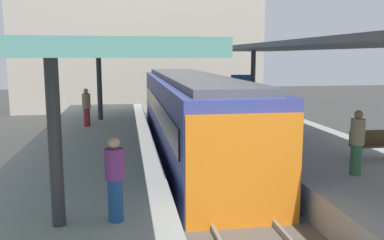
{
  "coord_description": "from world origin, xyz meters",
  "views": [
    {
      "loc": [
        -2.53,
        -12.23,
        4.04
      ],
      "look_at": [
        -0.09,
        2.93,
        1.62
      ],
      "focal_mm": 38.19,
      "sensor_mm": 36.0,
      "label": 1
    }
  ],
  "objects_px": {
    "passenger_far_end": "(86,107)",
    "passenger_mid_platform": "(115,178)",
    "platform_bench": "(373,144)",
    "platform_sign": "(241,88)",
    "commuter_train": "(190,113)",
    "passenger_near_bench": "(357,142)"
  },
  "relations": [
    {
      "from": "passenger_far_end",
      "to": "passenger_mid_platform",
      "type": "bearing_deg",
      "value": -82.13
    },
    {
      "from": "platform_bench",
      "to": "passenger_mid_platform",
      "type": "bearing_deg",
      "value": -155.06
    },
    {
      "from": "platform_sign",
      "to": "passenger_far_end",
      "type": "relative_size",
      "value": 1.34
    },
    {
      "from": "platform_bench",
      "to": "commuter_train",
      "type": "bearing_deg",
      "value": 130.41
    },
    {
      "from": "passenger_far_end",
      "to": "platform_sign",
      "type": "bearing_deg",
      "value": -3.61
    },
    {
      "from": "platform_sign",
      "to": "passenger_mid_platform",
      "type": "distance_m",
      "value": 11.61
    },
    {
      "from": "commuter_train",
      "to": "passenger_near_bench",
      "type": "relative_size",
      "value": 9.34
    },
    {
      "from": "passenger_near_bench",
      "to": "platform_sign",
      "type": "bearing_deg",
      "value": 95.2
    },
    {
      "from": "passenger_mid_platform",
      "to": "platform_bench",
      "type": "bearing_deg",
      "value": 24.94
    },
    {
      "from": "passenger_near_bench",
      "to": "commuter_train",
      "type": "bearing_deg",
      "value": 115.51
    },
    {
      "from": "commuter_train",
      "to": "passenger_far_end",
      "type": "height_order",
      "value": "commuter_train"
    },
    {
      "from": "passenger_mid_platform",
      "to": "passenger_far_end",
      "type": "distance_m",
      "value": 10.83
    },
    {
      "from": "passenger_near_bench",
      "to": "passenger_mid_platform",
      "type": "height_order",
      "value": "passenger_near_bench"
    },
    {
      "from": "platform_sign",
      "to": "passenger_near_bench",
      "type": "relative_size",
      "value": 1.31
    },
    {
      "from": "platform_bench",
      "to": "passenger_mid_platform",
      "type": "height_order",
      "value": "passenger_mid_platform"
    },
    {
      "from": "passenger_far_end",
      "to": "passenger_near_bench",
      "type": "bearing_deg",
      "value": -49.02
    },
    {
      "from": "passenger_far_end",
      "to": "platform_bench",
      "type": "bearing_deg",
      "value": -39.27
    },
    {
      "from": "passenger_near_bench",
      "to": "passenger_far_end",
      "type": "distance_m",
      "value": 11.48
    },
    {
      "from": "platform_sign",
      "to": "passenger_mid_platform",
      "type": "height_order",
      "value": "platform_sign"
    },
    {
      "from": "platform_sign",
      "to": "passenger_near_bench",
      "type": "height_order",
      "value": "platform_sign"
    },
    {
      "from": "platform_bench",
      "to": "passenger_mid_platform",
      "type": "xyz_separation_m",
      "value": [
        -7.42,
        -3.45,
        0.36
      ]
    },
    {
      "from": "platform_sign",
      "to": "passenger_far_end",
      "type": "distance_m",
      "value": 6.83
    }
  ]
}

